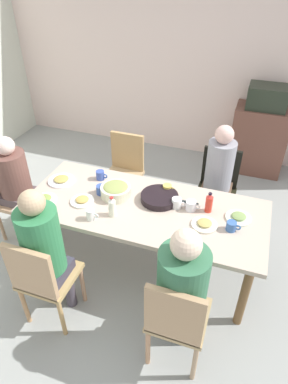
{
  "coord_description": "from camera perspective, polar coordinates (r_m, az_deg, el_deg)",
  "views": [
    {
      "loc": [
        0.75,
        -2.14,
        2.52
      ],
      "look_at": [
        0.0,
        0.0,
        0.87
      ],
      "focal_mm": 31.39,
      "sensor_mm": 36.0,
      "label": 1
    }
  ],
  "objects": [
    {
      "name": "ground_plane",
      "position": [
        3.39,
        0.0,
        -12.05
      ],
      "size": [
        6.9,
        6.9,
        0.0
      ],
      "primitive_type": "plane",
      "color": "#979B97"
    },
    {
      "name": "wall_back",
      "position": [
        4.84,
        10.51,
        20.8
      ],
      "size": [
        5.99,
        0.12,
        2.6
      ],
      "primitive_type": "cube",
      "color": "beige",
      "rests_on": "ground_plane"
    },
    {
      "name": "dining_table",
      "position": [
        2.94,
        0.0,
        -3.57
      ],
      "size": [
        2.09,
        0.88,
        0.72
      ],
      "color": "#C0AA98",
      "rests_on": "ground_plane"
    },
    {
      "name": "chair_0",
      "position": [
        2.72,
        -16.84,
        -13.74
      ],
      "size": [
        0.4,
        0.4,
        0.9
      ],
      "color": "tan",
      "rests_on": "ground_plane"
    },
    {
      "name": "person_0",
      "position": [
        2.6,
        -16.64,
        -8.99
      ],
      "size": [
        0.3,
        0.3,
        1.26
      ],
      "color": "#3B3F3D",
      "rests_on": "ground_plane"
    },
    {
      "name": "chair_1",
      "position": [
        3.58,
        12.32,
        0.95
      ],
      "size": [
        0.4,
        0.4,
        0.9
      ],
      "color": "black",
      "rests_on": "ground_plane"
    },
    {
      "name": "person_1",
      "position": [
        3.39,
        12.51,
        2.97
      ],
      "size": [
        0.3,
        0.3,
        1.23
      ],
      "color": "brown",
      "rests_on": "ground_plane"
    },
    {
      "name": "chair_2",
      "position": [
        3.8,
        -3.31,
        3.96
      ],
      "size": [
        0.4,
        0.4,
        0.9
      ],
      "color": "tan",
      "rests_on": "ground_plane"
    },
    {
      "name": "chair_3",
      "position": [
        2.41,
        5.56,
        -20.62
      ],
      "size": [
        0.4,
        0.4,
        0.9
      ],
      "color": "tan",
      "rests_on": "ground_plane"
    },
    {
      "name": "person_3",
      "position": [
        2.28,
        6.5,
        -15.66
      ],
      "size": [
        0.33,
        0.33,
        1.23
      ],
      "color": "navy",
      "rests_on": "ground_plane"
    },
    {
      "name": "chair_4",
      "position": [
        3.65,
        -21.55,
        -0.25
      ],
      "size": [
        0.4,
        0.4,
        0.9
      ],
      "color": "tan",
      "rests_on": "ground_plane"
    },
    {
      "name": "person_4",
      "position": [
        3.5,
        -21.03,
        1.87
      ],
      "size": [
        0.31,
        0.31,
        1.16
      ],
      "color": "brown",
      "rests_on": "ground_plane"
    },
    {
      "name": "plate_0",
      "position": [
        3.29,
        -13.86,
        2.0
      ],
      "size": [
        0.25,
        0.25,
        0.04
      ],
      "color": "white",
      "rests_on": "dining_table"
    },
    {
      "name": "plate_1",
      "position": [
        3.07,
        -16.52,
        -1.18
      ],
      "size": [
        0.22,
        0.22,
        0.04
      ],
      "color": "white",
      "rests_on": "dining_table"
    },
    {
      "name": "plate_2",
      "position": [
        2.86,
        15.78,
        -4.15
      ],
      "size": [
        0.21,
        0.21,
        0.04
      ],
      "color": "silver",
      "rests_on": "dining_table"
    },
    {
      "name": "plate_3",
      "position": [
        2.73,
        10.23,
        -5.38
      ],
      "size": [
        0.21,
        0.21,
        0.04
      ],
      "color": "silver",
      "rests_on": "dining_table"
    },
    {
      "name": "plate_4",
      "position": [
        2.98,
        -10.44,
        -1.42
      ],
      "size": [
        0.21,
        0.21,
        0.04
      ],
      "color": "white",
      "rests_on": "dining_table"
    },
    {
      "name": "bowl_0",
      "position": [
        2.99,
        -4.82,
        0.29
      ],
      "size": [
        0.27,
        0.27,
        0.12
      ],
      "color": "beige",
      "rests_on": "dining_table"
    },
    {
      "name": "serving_pan",
      "position": [
        2.94,
        2.71,
        -0.96
      ],
      "size": [
        0.51,
        0.33,
        0.06
      ],
      "color": "black",
      "rests_on": "dining_table"
    },
    {
      "name": "cup_0",
      "position": [
        2.87,
        5.61,
        -1.88
      ],
      "size": [
        0.12,
        0.09,
        0.09
      ],
      "color": "white",
      "rests_on": "dining_table"
    },
    {
      "name": "cup_1",
      "position": [
        2.72,
        14.65,
        -5.64
      ],
      "size": [
        0.12,
        0.08,
        0.08
      ],
      "color": "#3961A7",
      "rests_on": "dining_table"
    },
    {
      "name": "cup_2",
      "position": [
        2.76,
        -9.02,
        -3.82
      ],
      "size": [
        0.11,
        0.07,
        0.1
      ],
      "color": "white",
      "rests_on": "dining_table"
    },
    {
      "name": "cup_3",
      "position": [
        3.04,
        -7.26,
        0.37
      ],
      "size": [
        0.12,
        0.09,
        0.08
      ],
      "color": "#3A57A5",
      "rests_on": "dining_table"
    },
    {
      "name": "cup_4",
      "position": [
        3.04,
        4.0,
        0.54
      ],
      "size": [
        0.11,
        0.08,
        0.08
      ],
      "color": "#E7C655",
      "rests_on": "dining_table"
    },
    {
      "name": "cup_5",
      "position": [
        3.23,
        -7.41,
        2.86
      ],
      "size": [
        0.11,
        0.08,
        0.09
      ],
      "color": "#3C53A7",
      "rests_on": "dining_table"
    },
    {
      "name": "cup_6",
      "position": [
        2.85,
        8.01,
        -2.31
      ],
      "size": [
        0.12,
        0.09,
        0.09
      ],
      "color": "white",
      "rests_on": "dining_table"
    },
    {
      "name": "bottle_0",
      "position": [
        2.84,
        10.99,
        -1.82
      ],
      "size": [
        0.06,
        0.06,
        0.19
      ],
      "color": "red",
      "rests_on": "dining_table"
    },
    {
      "name": "bottle_1",
      "position": [
        2.76,
        -5.45,
        -2.53
      ],
      "size": [
        0.06,
        0.06,
        0.19
      ],
      "color": "white",
      "rests_on": "dining_table"
    },
    {
      "name": "side_cabinet",
      "position": [
        4.79,
        18.83,
        8.38
      ],
      "size": [
        0.7,
        0.44,
        0.9
      ],
      "primitive_type": "cube",
      "color": "brown",
      "rests_on": "ground_plane"
    },
    {
      "name": "microwave",
      "position": [
        4.57,
        20.28,
        14.92
      ],
      "size": [
        0.48,
        0.36,
        0.28
      ],
      "primitive_type": "cube",
      "color": "#272E22",
      "rests_on": "side_cabinet"
    }
  ]
}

